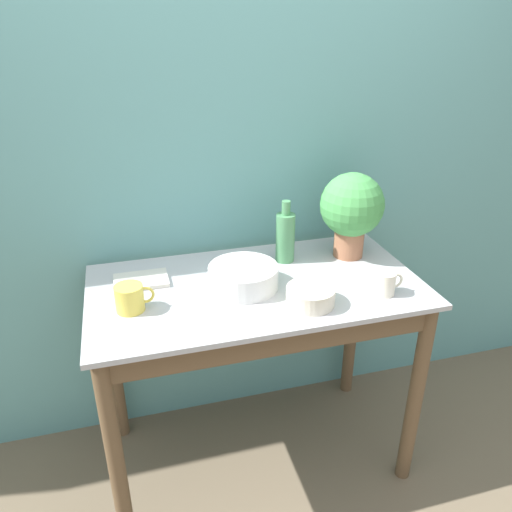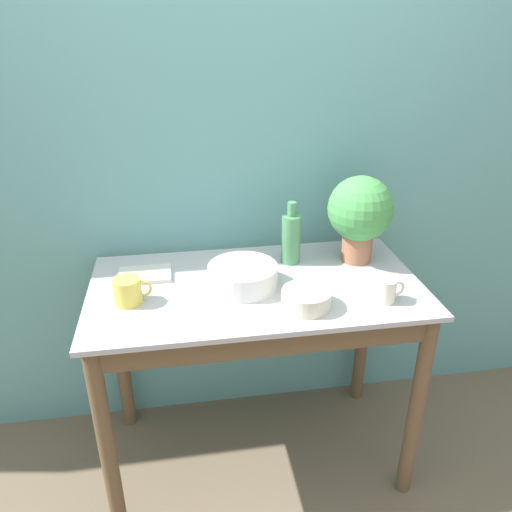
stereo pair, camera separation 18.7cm
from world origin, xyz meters
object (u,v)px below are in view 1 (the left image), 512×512
Objects in this scene: bottle_tall at (285,236)px; bowl_small_cream at (310,296)px; potted_plant at (352,208)px; tray_board at (141,280)px; bowl_wash_large at (243,277)px; mug_cream at (385,283)px; mug_yellow at (130,298)px.

bowl_small_cream is at bearing -94.00° from bottle_tall.
potted_plant is 0.49m from bowl_small_cream.
potted_plant reaches higher than tray_board.
bowl_wash_large is 0.30m from bottle_tall.
tray_board is at bearing -176.57° from bottle_tall.
bowl_wash_large is 2.37× the size of mug_cream.
potted_plant reaches higher than mug_cream.
bowl_wash_large and mug_cream have the same top height.
bowl_small_cream is at bearing -29.67° from tray_board.
bottle_tall is at bearing 38.45° from bowl_wash_large.
mug_cream is 0.82× the size of mug_yellow.
potted_plant reaches higher than mug_yellow.
mug_yellow is at bearing -172.72° from bowl_wash_large.
mug_yellow reaches higher than mug_cream.
mug_yellow is 0.66× the size of tray_board.
bottle_tall is 0.37m from bowl_small_cream.
potted_plant is at bearing -5.66° from bottle_tall.
tray_board is (-0.88, -0.01, -0.21)m from potted_plant.
potted_plant is 1.38× the size of bottle_tall.
bowl_small_cream is (-0.30, -0.33, -0.18)m from potted_plant.
bowl_wash_large is at bearing 7.28° from mug_yellow.
potted_plant is 0.38m from mug_cream.
tray_board is (-0.60, -0.04, -0.10)m from bottle_tall.
mug_yellow is 0.63m from bowl_small_cream.
mug_cream is (-0.01, -0.34, -0.17)m from potted_plant.
tray_board is at bearing 76.70° from mug_yellow.
bottle_tall is 1.93× the size of mug_yellow.
potted_plant is 3.25× the size of mug_cream.
potted_plant is at bearing 12.53° from mug_yellow.
bowl_small_cream is at bearing -42.58° from bowl_wash_large.
tray_board is at bearing -179.45° from potted_plant.
tray_board is at bearing 150.33° from bowl_small_cream.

